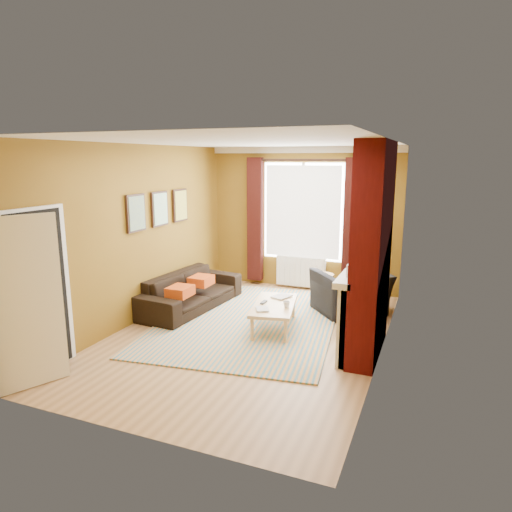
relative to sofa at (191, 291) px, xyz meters
name	(u,v)px	position (x,y,z in m)	size (l,w,h in m)	color
ground	(250,334)	(1.42, -0.73, -0.31)	(5.50, 5.50, 0.00)	olive
room_walls	(298,243)	(2.06, -0.46, 1.07)	(3.82, 5.54, 2.83)	brown
striped_rug	(249,320)	(1.18, -0.21, -0.30)	(3.17, 4.08, 0.02)	teal
sofa	(191,291)	(0.00, 0.00, 0.00)	(2.14, 0.84, 0.63)	black
armchair	(351,292)	(2.63, 0.79, 0.05)	(1.12, 0.98, 0.73)	black
coffee_table	(274,307)	(1.68, -0.39, 0.05)	(0.84, 1.31, 0.40)	#D9B67D
wicker_stool	(323,287)	(2.03, 1.29, -0.06)	(0.50, 0.50, 0.51)	#A57747
floor_lamp	(379,236)	(2.97, 1.37, 0.95)	(0.31, 0.31, 1.61)	black
book_a	(256,309)	(1.53, -0.76, 0.10)	(0.18, 0.24, 0.02)	#999999
book_b	(276,295)	(1.57, 0.02, 0.10)	(0.23, 0.31, 0.02)	#999999
mug	(286,304)	(1.91, -0.48, 0.14)	(0.10, 0.10, 0.09)	#999999
tv_remote	(264,302)	(1.52, -0.41, 0.10)	(0.06, 0.17, 0.02)	#262628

